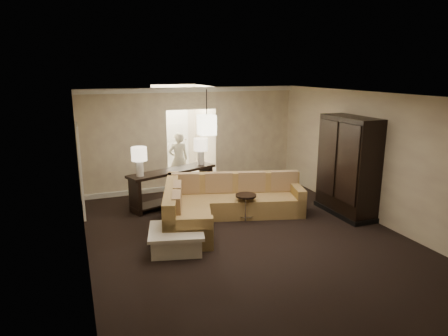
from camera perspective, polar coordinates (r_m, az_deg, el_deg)
name	(u,v)px	position (r m, az deg, el deg)	size (l,w,h in m)	color
ground	(253,243)	(7.86, 4.09, -10.63)	(8.00, 8.00, 0.00)	black
wall_back	(192,139)	(11.06, -4.61, 4.19)	(6.00, 0.04, 2.80)	beige
wall_front	(435,273)	(4.35, 27.97, -13.13)	(6.00, 0.04, 2.80)	beige
wall_left	(82,190)	(6.72, -19.57, -2.99)	(0.04, 8.00, 2.80)	beige
wall_right	(383,160)	(9.06, 21.71, 1.06)	(0.04, 8.00, 2.80)	beige
ceiling	(255,96)	(7.17, 4.48, 10.19)	(6.00, 8.00, 0.02)	white
crown_molding	(191,90)	(10.86, -4.67, 11.07)	(6.00, 0.10, 0.12)	silver
baseboard	(193,186)	(11.31, -4.40, -2.56)	(6.00, 0.10, 0.12)	silver
side_door	(81,171)	(9.52, -19.82, -0.36)	(0.05, 0.90, 2.10)	white
foyer	(179,135)	(12.35, -6.38, 4.70)	(1.44, 2.02, 2.80)	beige
sectional_sofa	(220,204)	(8.84, -0.52, -5.16)	(3.63, 2.63, 0.93)	brown
coffee_table	(176,239)	(7.57, -6.83, -10.01)	(1.20, 1.20, 0.42)	white
console_table	(173,184)	(9.88, -7.32, -2.27)	(2.32, 1.27, 0.88)	black
armoire	(348,168)	(9.45, 17.26, -0.05)	(0.67, 1.57, 2.26)	black
drink_table	(246,202)	(8.87, 3.15, -4.83)	(0.46, 0.46, 0.57)	black
table_lamp_left	(139,157)	(9.24, -12.02, 1.57)	(0.35, 0.35, 0.67)	silver
table_lamp_right	(201,147)	(10.19, -3.34, 2.99)	(0.35, 0.35, 0.67)	silver
pendant_light	(207,125)	(9.75, -2.48, 6.19)	(0.38, 0.38, 1.09)	black
person	(178,157)	(11.36, -6.52, 1.62)	(0.62, 0.41, 1.72)	beige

